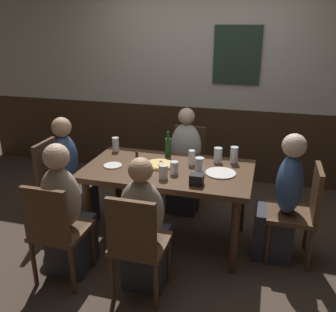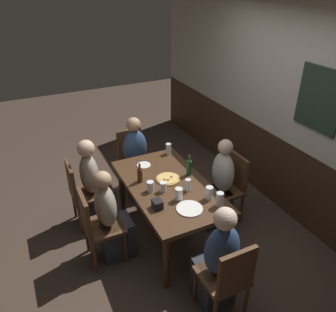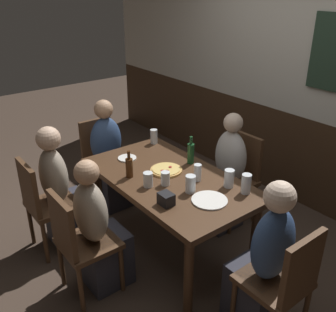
{
  "view_description": "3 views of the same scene",
  "coord_description": "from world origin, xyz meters",
  "px_view_note": "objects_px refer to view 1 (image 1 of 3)",
  "views": [
    {
      "loc": [
        0.83,
        -2.96,
        2.0
      ],
      "look_at": [
        -0.03,
        0.09,
        0.82
      ],
      "focal_mm": 39.02,
      "sensor_mm": 36.0,
      "label": 1
    },
    {
      "loc": [
        2.76,
        -1.34,
        2.82
      ],
      "look_at": [
        -0.08,
        0.03,
        1.06
      ],
      "focal_mm": 35.62,
      "sensor_mm": 36.0,
      "label": 2
    },
    {
      "loc": [
        2.18,
        -1.71,
        2.23
      ],
      "look_at": [
        -0.12,
        0.08,
        0.86
      ],
      "focal_mm": 40.8,
      "sensor_mm": 36.0,
      "label": 3
    }
  ],
  "objects_px": {
    "tumbler_water": "(192,159)",
    "plate_white_small": "(113,166)",
    "chair_left_near": "(56,228)",
    "beer_glass_tall": "(218,156)",
    "person_left_near": "(67,219)",
    "pizza": "(159,164)",
    "chair_mid_near": "(137,241)",
    "person_mid_near": "(145,234)",
    "person_head_east": "(281,207)",
    "pint_glass_amber": "(163,173)",
    "person_head_west": "(71,182)",
    "beer_bottle_green": "(168,147)",
    "tumbler_short": "(234,156)",
    "condiment_caddy": "(197,179)",
    "dining_table": "(168,177)",
    "chair_mid_far": "(188,161)",
    "beer_glass_half": "(116,145)",
    "person_mid_far": "(185,168)",
    "pint_glass_stout": "(174,168)",
    "beer_bottle_brown": "(137,167)",
    "pint_glass_pale": "(199,166)",
    "plate_white_large": "(220,173)",
    "chair_head_west": "(57,179)"
  },
  "relations": [
    {
      "from": "tumbler_water",
      "to": "plate_white_small",
      "type": "distance_m",
      "value": 0.73
    },
    {
      "from": "chair_left_near",
      "to": "beer_glass_tall",
      "type": "xyz_separation_m",
      "value": [
        1.08,
        1.11,
        0.31
      ]
    },
    {
      "from": "person_left_near",
      "to": "pizza",
      "type": "distance_m",
      "value": 0.96
    },
    {
      "from": "chair_mid_near",
      "to": "person_mid_near",
      "type": "bearing_deg",
      "value": 90.0
    },
    {
      "from": "person_head_east",
      "to": "pint_glass_amber",
      "type": "xyz_separation_m",
      "value": [
        -0.99,
        -0.23,
        0.31
      ]
    },
    {
      "from": "person_head_west",
      "to": "pizza",
      "type": "bearing_deg",
      "value": 2.46
    },
    {
      "from": "person_head_east",
      "to": "beer_bottle_green",
      "type": "bearing_deg",
      "value": 164.54
    },
    {
      "from": "chair_left_near",
      "to": "person_left_near",
      "type": "relative_size",
      "value": 0.77
    },
    {
      "from": "tumbler_water",
      "to": "person_left_near",
      "type": "bearing_deg",
      "value": -136.27
    },
    {
      "from": "tumbler_short",
      "to": "condiment_caddy",
      "type": "relative_size",
      "value": 1.42
    },
    {
      "from": "dining_table",
      "to": "person_mid_near",
      "type": "bearing_deg",
      "value": -90.0
    },
    {
      "from": "chair_mid_far",
      "to": "person_mid_near",
      "type": "relative_size",
      "value": 0.8
    },
    {
      "from": "person_left_near",
      "to": "pizza",
      "type": "height_order",
      "value": "person_left_near"
    },
    {
      "from": "chair_mid_far",
      "to": "person_left_near",
      "type": "height_order",
      "value": "person_left_near"
    },
    {
      "from": "condiment_caddy",
      "to": "beer_glass_half",
      "type": "bearing_deg",
      "value": 148.53
    },
    {
      "from": "chair_mid_far",
      "to": "person_mid_near",
      "type": "distance_m",
      "value": 1.52
    },
    {
      "from": "person_left_near",
      "to": "person_mid_far",
      "type": "xyz_separation_m",
      "value": [
        0.67,
        1.36,
        -0.01
      ]
    },
    {
      "from": "beer_bottle_green",
      "to": "plate_white_small",
      "type": "height_order",
      "value": "beer_bottle_green"
    },
    {
      "from": "chair_mid_far",
      "to": "person_mid_near",
      "type": "bearing_deg",
      "value": -90.0
    },
    {
      "from": "person_mid_far",
      "to": "pint_glass_stout",
      "type": "distance_m",
      "value": 0.85
    },
    {
      "from": "person_left_near",
      "to": "person_mid_near",
      "type": "relative_size",
      "value": 1.04
    },
    {
      "from": "beer_bottle_brown",
      "to": "chair_left_near",
      "type": "bearing_deg",
      "value": -128.67
    },
    {
      "from": "beer_glass_tall",
      "to": "tumbler_short",
      "type": "bearing_deg",
      "value": 11.86
    },
    {
      "from": "pint_glass_pale",
      "to": "condiment_caddy",
      "type": "height_order",
      "value": "pint_glass_pale"
    },
    {
      "from": "pint_glass_pale",
      "to": "plate_white_large",
      "type": "relative_size",
      "value": 0.52
    },
    {
      "from": "chair_mid_near",
      "to": "tumbler_water",
      "type": "height_order",
      "value": "tumbler_water"
    },
    {
      "from": "chair_mid_far",
      "to": "beer_bottle_brown",
      "type": "bearing_deg",
      "value": -100.37
    },
    {
      "from": "tumbler_water",
      "to": "beer_glass_tall",
      "type": "relative_size",
      "value": 0.98
    },
    {
      "from": "pint_glass_amber",
      "to": "pint_glass_pale",
      "type": "xyz_separation_m",
      "value": [
        0.27,
        0.2,
        0.01
      ]
    },
    {
      "from": "person_left_near",
      "to": "beer_bottle_green",
      "type": "xyz_separation_m",
      "value": [
        0.58,
        0.98,
        0.35
      ]
    },
    {
      "from": "person_mid_near",
      "to": "tumbler_short",
      "type": "xyz_separation_m",
      "value": [
        0.56,
        0.97,
        0.35
      ]
    },
    {
      "from": "chair_left_near",
      "to": "chair_mid_near",
      "type": "xyz_separation_m",
      "value": [
        0.67,
        0.0,
        0.0
      ]
    },
    {
      "from": "chair_left_near",
      "to": "person_mid_far",
      "type": "xyz_separation_m",
      "value": [
        0.67,
        1.52,
        -0.02
      ]
    },
    {
      "from": "person_head_east",
      "to": "beer_glass_tall",
      "type": "height_order",
      "value": "person_head_east"
    },
    {
      "from": "person_mid_near",
      "to": "beer_glass_tall",
      "type": "bearing_deg",
      "value": 66.37
    },
    {
      "from": "chair_head_west",
      "to": "person_head_west",
      "type": "xyz_separation_m",
      "value": [
        0.16,
        0.0,
        -0.02
      ]
    },
    {
      "from": "pint_glass_pale",
      "to": "tumbler_short",
      "type": "bearing_deg",
      "value": 50.41
    },
    {
      "from": "person_left_near",
      "to": "pint_glass_pale",
      "type": "xyz_separation_m",
      "value": [
        0.96,
        0.65,
        0.32
      ]
    },
    {
      "from": "pint_glass_amber",
      "to": "person_mid_far",
      "type": "bearing_deg",
      "value": 91.36
    },
    {
      "from": "tumbler_water",
      "to": "plate_white_small",
      "type": "relative_size",
      "value": 0.84
    },
    {
      "from": "chair_mid_near",
      "to": "beer_bottle_brown",
      "type": "bearing_deg",
      "value": 109.05
    },
    {
      "from": "person_mid_far",
      "to": "pint_glass_stout",
      "type": "xyz_separation_m",
      "value": [
        0.08,
        -0.79,
        0.31
      ]
    },
    {
      "from": "person_mid_near",
      "to": "pint_glass_amber",
      "type": "bearing_deg",
      "value": 87.24
    },
    {
      "from": "chair_mid_far",
      "to": "beer_glass_tall",
      "type": "xyz_separation_m",
      "value": [
        0.41,
        -0.58,
        0.31
      ]
    },
    {
      "from": "chair_mid_near",
      "to": "pint_glass_amber",
      "type": "relative_size",
      "value": 7.43
    },
    {
      "from": "person_head_east",
      "to": "pint_glass_amber",
      "type": "relative_size",
      "value": 9.73
    },
    {
      "from": "chair_mid_near",
      "to": "tumbler_short",
      "type": "distance_m",
      "value": 1.31
    },
    {
      "from": "person_head_east",
      "to": "pint_glass_amber",
      "type": "height_order",
      "value": "person_head_east"
    },
    {
      "from": "beer_bottle_brown",
      "to": "plate_white_small",
      "type": "bearing_deg",
      "value": 151.16
    },
    {
      "from": "chair_left_near",
      "to": "tumbler_water",
      "type": "distance_m",
      "value": 1.34
    }
  ]
}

